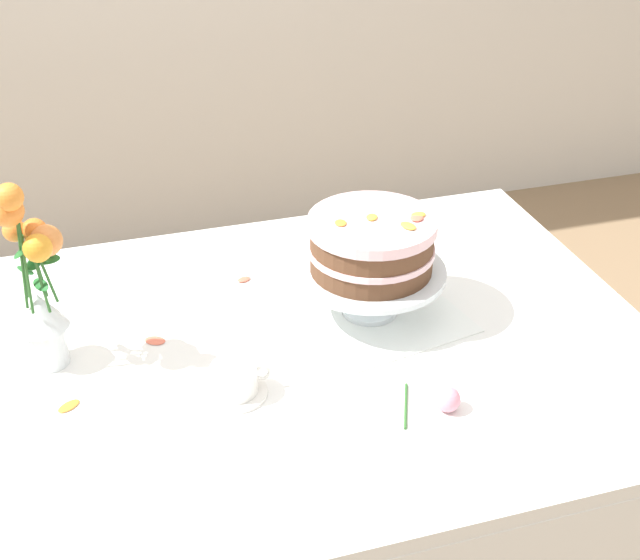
{
  "coord_description": "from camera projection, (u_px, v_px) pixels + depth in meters",
  "views": [
    {
      "loc": [
        -0.31,
        -1.27,
        1.68
      ],
      "look_at": [
        0.08,
        0.02,
        0.86
      ],
      "focal_mm": 48.64,
      "sensor_mm": 36.0,
      "label": 1
    }
  ],
  "objects": [
    {
      "name": "fallen_rose",
      "position": [
        446.0,
        399.0,
        1.44
      ],
      "size": [
        0.11,
        0.11,
        0.04
      ],
      "color": "#2D6028",
      "rests_on": "dining_table"
    },
    {
      "name": "teacup",
      "position": [
        235.0,
        382.0,
        1.48
      ],
      "size": [
        0.12,
        0.11,
        0.06
      ],
      "color": "white",
      "rests_on": "dining_table"
    },
    {
      "name": "loose_petal_1",
      "position": [
        244.0,
        279.0,
        1.81
      ],
      "size": [
        0.03,
        0.03,
        0.01
      ],
      "primitive_type": "ellipsoid",
      "rotation": [
        0.0,
        0.0,
        3.51
      ],
      "color": "#E56B51",
      "rests_on": "dining_table"
    },
    {
      "name": "linen_napkin",
      "position": [
        369.0,
        312.0,
        1.71
      ],
      "size": [
        0.38,
        0.38,
        0.0
      ],
      "primitive_type": "cube",
      "rotation": [
        0.0,
        0.0,
        0.19
      ],
      "color": "white",
      "rests_on": "dining_table"
    },
    {
      "name": "loose_petal_2",
      "position": [
        69.0,
        406.0,
        1.46
      ],
      "size": [
        0.05,
        0.04,
        0.0
      ],
      "primitive_type": "ellipsoid",
      "rotation": [
        0.0,
        0.0,
        3.76
      ],
      "color": "orange",
      "rests_on": "dining_table"
    },
    {
      "name": "loose_petal_0",
      "position": [
        155.0,
        341.0,
        1.62
      ],
      "size": [
        0.05,
        0.04,
        0.0
      ],
      "primitive_type": "ellipsoid",
      "rotation": [
        0.0,
        0.0,
        5.71
      ],
      "color": "#E56B51",
      "rests_on": "dining_table"
    },
    {
      "name": "cake_stand",
      "position": [
        371.0,
        276.0,
        1.66
      ],
      "size": [
        0.29,
        0.29,
        0.1
      ],
      "color": "silver",
      "rests_on": "linen_napkin"
    },
    {
      "name": "flower_vase",
      "position": [
        36.0,
        286.0,
        1.48
      ],
      "size": [
        0.11,
        0.11,
        0.37
      ],
      "color": "silver",
      "rests_on": "dining_table"
    },
    {
      "name": "layer_cake",
      "position": [
        372.0,
        244.0,
        1.63
      ],
      "size": [
        0.24,
        0.24,
        0.11
      ],
      "color": "brown",
      "rests_on": "cake_stand"
    },
    {
      "name": "dining_table",
      "position": [
        289.0,
        395.0,
        1.63
      ],
      "size": [
        1.4,
        1.0,
        0.74
      ],
      "color": "white",
      "rests_on": "ground"
    }
  ]
}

